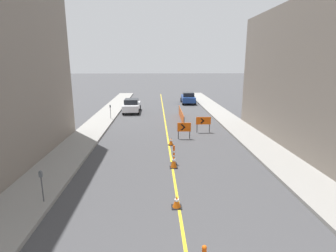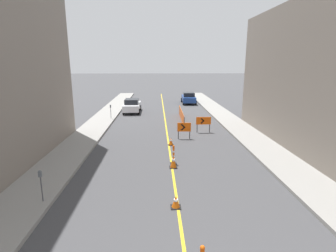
{
  "view_description": "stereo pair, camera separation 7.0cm",
  "coord_description": "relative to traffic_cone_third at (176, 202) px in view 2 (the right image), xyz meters",
  "views": [
    {
      "loc": [
        -0.86,
        2.43,
        5.66
      ],
      "look_at": [
        0.01,
        21.7,
        1.0
      ],
      "focal_mm": 28.0,
      "sensor_mm": 36.0,
      "label": 1
    },
    {
      "loc": [
        -0.79,
        2.42,
        5.66
      ],
      "look_at": [
        0.01,
        21.7,
        1.0
      ],
      "focal_mm": 28.0,
      "sensor_mm": 36.0,
      "label": 2
    }
  ],
  "objects": [
    {
      "name": "lane_stripe",
      "position": [
        0.09,
        13.9,
        -0.24
      ],
      "size": [
        0.12,
        51.55,
        0.01
      ],
      "color": "gold",
      "rests_on": "ground_plane"
    },
    {
      "name": "sidewalk_left",
      "position": [
        -6.28,
        13.9,
        -0.16
      ],
      "size": [
        2.48,
        51.55,
        0.18
      ],
      "color": "gray",
      "rests_on": "ground_plane"
    },
    {
      "name": "sidewalk_right",
      "position": [
        6.45,
        13.9,
        -0.16
      ],
      "size": [
        2.48,
        51.55,
        0.18
      ],
      "color": "gray",
      "rests_on": "ground_plane"
    },
    {
      "name": "traffic_cone_third",
      "position": [
        0.0,
        0.0,
        0.0
      ],
      "size": [
        0.42,
        0.42,
        0.5
      ],
      "color": "black",
      "rests_on": "ground_plane"
    },
    {
      "name": "traffic_cone_fourth",
      "position": [
        0.16,
        4.12,
        0.11
      ],
      "size": [
        0.43,
        0.43,
        0.71
      ],
      "color": "black",
      "rests_on": "ground_plane"
    },
    {
      "name": "traffic_cone_fifth",
      "position": [
        0.24,
        8.18,
        0.03
      ],
      "size": [
        0.38,
        0.38,
        0.55
      ],
      "color": "black",
      "rests_on": "ground_plane"
    },
    {
      "name": "delineator_post_rear",
      "position": [
        0.2,
        4.67,
        0.23
      ],
      "size": [
        0.35,
        0.35,
        1.12
      ],
      "color": "black",
      "rests_on": "ground_plane"
    },
    {
      "name": "arrow_barricade_primary",
      "position": [
        1.32,
        9.71,
        0.63
      ],
      "size": [
        1.03,
        0.12,
        1.26
      ],
      "rotation": [
        0.0,
        0.0,
        -0.05
      ],
      "color": "#EF560C",
      "rests_on": "ground_plane"
    },
    {
      "name": "arrow_barricade_secondary",
      "position": [
        3.11,
        11.52,
        0.71
      ],
      "size": [
        1.23,
        0.08,
        1.32
      ],
      "rotation": [
        0.0,
        0.0,
        -0.0
      ],
      "color": "#EF560C",
      "rests_on": "ground_plane"
    },
    {
      "name": "safety_mesh_fence",
      "position": [
        1.74,
        16.4,
        0.26
      ],
      "size": [
        0.17,
        6.68,
        1.01
      ],
      "rotation": [
        0.0,
        0.0,
        1.55
      ],
      "color": "#EF560C",
      "rests_on": "ground_plane"
    },
    {
      "name": "parked_car_curb_near",
      "position": [
        -3.65,
        21.03,
        0.55
      ],
      "size": [
        1.93,
        4.3,
        1.59
      ],
      "rotation": [
        0.0,
        0.0,
        -0.0
      ],
      "color": "silver",
      "rests_on": "ground_plane"
    },
    {
      "name": "parked_car_curb_mid",
      "position": [
        3.79,
        27.66,
        0.55
      ],
      "size": [
        1.97,
        4.37,
        1.59
      ],
      "rotation": [
        0.0,
        0.0,
        -0.04
      ],
      "color": "navy",
      "rests_on": "ground_plane"
    },
    {
      "name": "parking_meter_near_curb",
      "position": [
        -5.39,
        0.4,
        0.89
      ],
      "size": [
        0.12,
        0.11,
        1.35
      ],
      "color": "#4C4C51",
      "rests_on": "sidewalk_left"
    },
    {
      "name": "parking_meter_far_curb",
      "position": [
        -5.39,
        16.71,
        0.93
      ],
      "size": [
        0.12,
        0.11,
        1.42
      ],
      "color": "#4C4C51",
      "rests_on": "sidewalk_left"
    }
  ]
}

